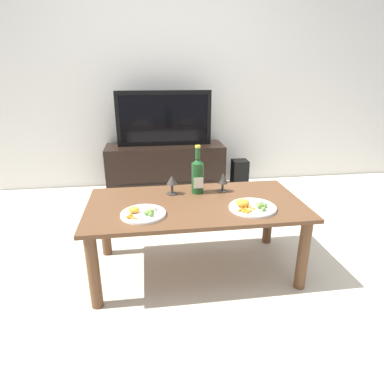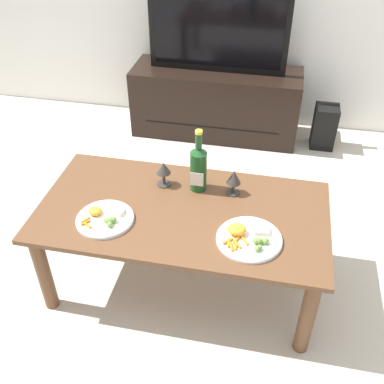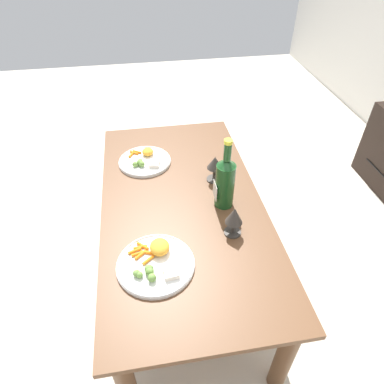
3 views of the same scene
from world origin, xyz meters
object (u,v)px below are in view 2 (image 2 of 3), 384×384
Objects in this scene: dining_table at (183,222)px; tv_stand at (216,102)px; wine_bottle at (198,167)px; dinner_plate_right at (248,238)px; floor_speaker at (324,127)px; goblet_right at (234,178)px; dinner_plate_left at (105,218)px; tv_screen at (218,32)px; goblet_left at (163,170)px.

dining_table is 1.07× the size of tv_stand.
wine_bottle is 1.15× the size of dinner_plate_right.
wine_bottle is (-0.72, -1.39, 0.47)m from floor_speaker.
dinner_plate_left is (-0.56, -0.33, -0.08)m from goblet_right.
wine_bottle is at bearing 131.26° from dinner_plate_right.
goblet_right is 0.50× the size of dinner_plate_left.
goblet_right reaches higher than tv_stand.
dinner_plate_left is (-0.38, -0.33, -0.12)m from wine_bottle.
dinner_plate_left is 0.92× the size of dinner_plate_right.
wine_bottle is (0.04, 0.18, 0.21)m from dining_table.
tv_screen is at bearing 102.25° from goblet_right.
floor_speaker is 2.50× the size of goblet_left.
dining_table is 0.38m from dinner_plate_left.
dinner_plate_right reaches higher than dinner_plate_left.
dinner_plate_right is at bearing -76.53° from tv_stand.
goblet_left is 0.36m from goblet_right.
dining_table is at bearing -102.95° from wine_bottle.
tv_stand is at bearing 177.03° from floor_speaker.
tv_screen is 1.45m from wine_bottle.
tv_stand reaches higher than dining_table.
dinner_plate_right reaches higher than floor_speaker.
tv_stand is at bearing 82.15° from dinner_plate_left.
tv_stand is at bearing 90.00° from tv_screen.
goblet_left reaches higher than floor_speaker.
wine_bottle is at bearing -117.12° from floor_speaker.
dinner_plate_left is (-0.34, -0.15, 0.09)m from dining_table.
tv_stand is at bearing 93.27° from dining_table.
tv_stand is 3.85× the size of floor_speaker.
tv_screen is 1.49m from goblet_right.
goblet_right is (0.31, -1.44, 0.33)m from tv_stand.
goblet_left is 0.57m from dinner_plate_right.
goblet_left is 0.46× the size of dinner_plate_right.
floor_speaker is at bearing -3.08° from tv_screen.
floor_speaker is (0.86, -0.05, -0.10)m from tv_stand.
tv_stand is 4.78× the size of dinner_plate_left.
dinner_plate_right is at bearing -71.19° from goblet_right.
floor_speaker is 2.07m from dinner_plate_left.
wine_bottle reaches higher than dining_table.
dinner_plate_left reaches higher than dining_table.
goblet_left is 0.50× the size of dinner_plate_left.
dining_table is 4.13× the size of floor_speaker.
dining_table is 0.28m from wine_bottle.
dinner_plate_left is at bearing -149.68° from goblet_right.
dinner_plate_left is (-0.24, -1.77, -0.30)m from tv_screen.
dinner_plate_left is (-0.20, -0.33, -0.08)m from goblet_left.
dinner_plate_right reaches higher than tv_stand.
wine_bottle is at bearing 1.37° from goblet_left.
wine_bottle reaches higher than dinner_plate_right.
goblet_right reaches higher than dinner_plate_left.
dinner_plate_right is (0.47, -0.33, -0.08)m from goblet_left.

